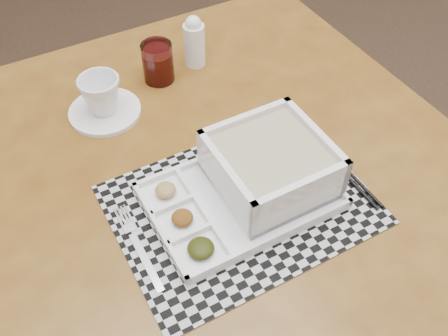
{
  "coord_description": "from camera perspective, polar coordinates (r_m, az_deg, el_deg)",
  "views": [
    {
      "loc": [
        -0.91,
        -0.63,
        1.44
      ],
      "look_at": [
        -0.65,
        -0.1,
        0.79
      ],
      "focal_mm": 40.0,
      "sensor_mm": 36.0,
      "label": 1
    }
  ],
  "objects": [
    {
      "name": "fork",
      "position": [
        0.84,
        -9.78,
        -8.6
      ],
      "size": [
        0.03,
        0.19,
        0.0
      ],
      "color": "silver",
      "rests_on": "placemat"
    },
    {
      "name": "spoon",
      "position": [
        0.99,
        11.1,
        2.75
      ],
      "size": [
        0.04,
        0.18,
        0.01
      ],
      "color": "silver",
      "rests_on": "placemat"
    },
    {
      "name": "saucer",
      "position": [
        1.07,
        -13.43,
        6.29
      ],
      "size": [
        0.15,
        0.15,
        0.01
      ],
      "primitive_type": "cylinder",
      "color": "white",
      "rests_on": "dining_table"
    },
    {
      "name": "chopsticks",
      "position": [
        0.96,
        12.88,
        0.48
      ],
      "size": [
        0.03,
        0.24,
        0.01
      ],
      "color": "black",
      "rests_on": "placemat"
    },
    {
      "name": "cup",
      "position": [
        1.05,
        -13.86,
        8.12
      ],
      "size": [
        0.09,
        0.09,
        0.08
      ],
      "primitive_type": "imported",
      "rotation": [
        0.0,
        0.0,
        -0.02
      ],
      "color": "white",
      "rests_on": "saucer"
    },
    {
      "name": "floor",
      "position": [
        1.82,
        17.58,
        -7.93
      ],
      "size": [
        5.0,
        5.0,
        0.0
      ],
      "primitive_type": "plane",
      "color": "#312318",
      "rests_on": "ground"
    },
    {
      "name": "juice_glass",
      "position": [
        1.12,
        -7.55,
        11.72
      ],
      "size": [
        0.07,
        0.07,
        0.09
      ],
      "color": "white",
      "rests_on": "dining_table"
    },
    {
      "name": "placemat",
      "position": [
        0.88,
        1.94,
        -4.19
      ],
      "size": [
        0.45,
        0.35,
        0.0
      ],
      "primitive_type": "cube",
      "rotation": [
        0.0,
        0.0,
        0.05
      ],
      "color": "#B0B0B8",
      "rests_on": "dining_table"
    },
    {
      "name": "dining_table",
      "position": [
        1.01,
        -1.99,
        -2.26
      ],
      "size": [
        1.04,
        1.04,
        0.74
      ],
      "color": "#583010",
      "rests_on": "ground"
    },
    {
      "name": "serving_tray",
      "position": [
        0.88,
        4.44,
        -0.69
      ],
      "size": [
        0.33,
        0.23,
        0.1
      ],
      "color": "white",
      "rests_on": "placemat"
    },
    {
      "name": "creamer_bottle",
      "position": [
        1.15,
        -3.43,
        14.22
      ],
      "size": [
        0.05,
        0.05,
        0.12
      ],
      "color": "white",
      "rests_on": "dining_table"
    }
  ]
}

